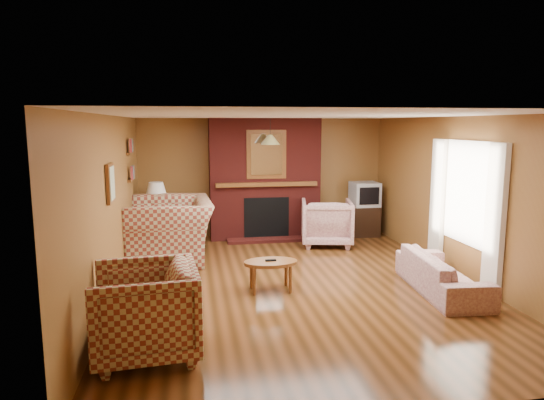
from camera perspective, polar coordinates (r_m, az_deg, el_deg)
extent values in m
plane|color=#3E230D|center=(7.12, 2.89, -9.79)|extent=(6.50, 6.50, 0.00)
plane|color=white|center=(6.75, 3.05, 9.90)|extent=(6.50, 6.50, 0.00)
plane|color=brown|center=(10.00, -1.10, 2.70)|extent=(6.50, 0.00, 6.50)
plane|color=brown|center=(3.80, 13.80, -7.89)|extent=(6.50, 0.00, 6.50)
plane|color=brown|center=(6.75, -18.23, -0.77)|extent=(0.00, 6.50, 6.50)
plane|color=brown|center=(7.77, 21.27, 0.29)|extent=(0.00, 6.50, 6.50)
cube|color=#5A1713|center=(9.76, -0.88, 2.54)|extent=(2.20, 0.50, 2.40)
cube|color=black|center=(9.64, -0.66, -2.04)|extent=(0.90, 0.06, 0.80)
cube|color=#5A1713|center=(9.57, -0.50, -4.70)|extent=(1.60, 0.35, 0.06)
cube|color=brown|center=(9.50, -0.63, 1.88)|extent=(2.00, 0.18, 0.08)
cube|color=brown|center=(9.48, -0.67, 5.39)|extent=(0.78, 0.05, 0.95)
cube|color=white|center=(9.45, -0.64, 5.38)|extent=(0.62, 0.02, 0.80)
cube|color=beige|center=(6.97, 24.76, -2.10)|extent=(0.08, 0.35, 2.00)
cube|color=beige|center=(8.23, 18.90, -0.18)|extent=(0.08, 0.35, 2.00)
cube|color=white|center=(7.57, 21.96, 0.81)|extent=(0.03, 1.10, 1.50)
cube|color=brown|center=(8.59, -16.24, 2.33)|extent=(0.06, 0.55, 0.04)
cube|color=brown|center=(8.55, -16.37, 5.32)|extent=(0.06, 0.55, 0.04)
cube|color=brown|center=(6.40, -18.51, 1.88)|extent=(0.04, 0.40, 0.50)
cube|color=beige|center=(6.40, -18.29, 1.89)|extent=(0.01, 0.32, 0.42)
cylinder|color=black|center=(9.00, -0.21, 8.52)|extent=(0.01, 0.01, 0.35)
cone|color=tan|center=(9.01, -0.21, 7.12)|extent=(0.36, 0.36, 0.18)
imported|color=maroon|center=(8.38, -12.00, -3.43)|extent=(1.48, 1.67, 1.04)
imported|color=maroon|center=(5.05, -14.70, -12.52)|extent=(1.10, 1.08, 0.93)
imported|color=beige|center=(7.11, 19.38, -8.12)|extent=(0.84, 1.83, 0.52)
imported|color=beige|center=(9.27, 6.44, -2.63)|extent=(1.11, 1.13, 0.87)
ellipsoid|color=brown|center=(6.72, -0.15, -7.37)|extent=(0.74, 0.46, 0.05)
cube|color=black|center=(6.71, -0.15, -7.10)|extent=(0.15, 0.05, 0.02)
cylinder|color=brown|center=(6.96, 1.68, -8.60)|extent=(0.05, 0.05, 0.38)
cylinder|color=brown|center=(6.88, -2.42, -8.81)|extent=(0.05, 0.05, 0.38)
cylinder|color=brown|center=(6.68, 2.19, -9.36)|extent=(0.05, 0.05, 0.38)
cylinder|color=brown|center=(6.61, -2.09, -9.58)|extent=(0.05, 0.05, 0.38)
cube|color=brown|center=(9.27, -13.30, -3.75)|extent=(0.44, 0.44, 0.58)
sphere|color=silver|center=(9.18, -13.40, -1.02)|extent=(0.32, 0.32, 0.32)
cylinder|color=black|center=(9.16, -13.44, 0.08)|extent=(0.03, 0.03, 0.10)
cone|color=white|center=(9.13, -13.48, 1.19)|extent=(0.40, 0.40, 0.28)
cube|color=black|center=(10.22, 10.75, -2.39)|extent=(0.60, 0.55, 0.62)
cube|color=#ACB0B4|center=(10.12, 10.84, 0.69)|extent=(0.54, 0.52, 0.49)
cube|color=black|center=(9.88, 11.38, 0.47)|extent=(0.41, 0.03, 0.35)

